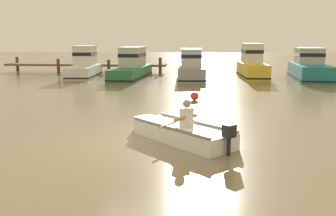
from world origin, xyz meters
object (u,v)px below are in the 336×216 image
object	(u,v)px
moored_boat_yellow	(252,65)
mooring_buoy	(195,96)
rowboat_with_person	(181,132)
moored_boat_green	(132,67)
moored_boat_white	(85,65)
moored_boat_grey	(191,68)
moored_boat_teal	(309,67)

from	to	relation	value
moored_boat_yellow	mooring_buoy	xyz separation A→B (m)	(-3.91, -10.10, -0.68)
rowboat_with_person	mooring_buoy	distance (m)	6.77
moored_boat_green	rowboat_with_person	bearing A→B (deg)	-75.11
rowboat_with_person	moored_boat_white	size ratio (longest dim) A/B	0.65
rowboat_with_person	moored_boat_grey	xyz separation A→B (m)	(-0.07, 15.64, 0.50)
rowboat_with_person	mooring_buoy	size ratio (longest dim) A/B	7.82
moored_boat_green	moored_boat_yellow	distance (m)	8.50
moored_boat_green	moored_boat_yellow	size ratio (longest dim) A/B	1.32
rowboat_with_person	moored_boat_green	bearing A→B (deg)	104.89
rowboat_with_person	mooring_buoy	bearing A→B (deg)	87.60
moored_boat_green	moored_boat_teal	distance (m)	12.17
moored_boat_yellow	mooring_buoy	bearing A→B (deg)	-111.18
moored_boat_white	moored_boat_teal	size ratio (longest dim) A/B	0.77
moored_boat_green	moored_boat_white	bearing A→B (deg)	173.27
moored_boat_teal	mooring_buoy	distance (m)	12.13
rowboat_with_person	moored_boat_yellow	distance (m)	17.39
rowboat_with_person	moored_boat_grey	size ratio (longest dim) A/B	0.60
moored_boat_green	moored_boat_yellow	world-z (taller)	moored_boat_yellow
moored_boat_yellow	rowboat_with_person	bearing A→B (deg)	-103.98
moored_boat_yellow	moored_boat_green	bearing A→B (deg)	-174.30
rowboat_with_person	moored_boat_yellow	world-z (taller)	moored_boat_yellow
moored_boat_green	moored_boat_teal	xyz separation A→B (m)	(12.17, 0.16, 0.01)
moored_boat_green	mooring_buoy	distance (m)	10.33
moored_boat_white	mooring_buoy	distance (m)	12.58
rowboat_with_person	moored_boat_yellow	bearing A→B (deg)	76.02
rowboat_with_person	moored_boat_teal	xyz separation A→B (m)	(7.91, 16.18, 0.54)
rowboat_with_person	moored_boat_white	bearing A→B (deg)	115.24
moored_boat_teal	mooring_buoy	world-z (taller)	moored_boat_teal
moored_boat_yellow	moored_boat_teal	distance (m)	3.78
rowboat_with_person	mooring_buoy	xyz separation A→B (m)	(0.28, 6.76, -0.06)
moored_boat_grey	mooring_buoy	distance (m)	8.90
rowboat_with_person	moored_boat_teal	bearing A→B (deg)	63.93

